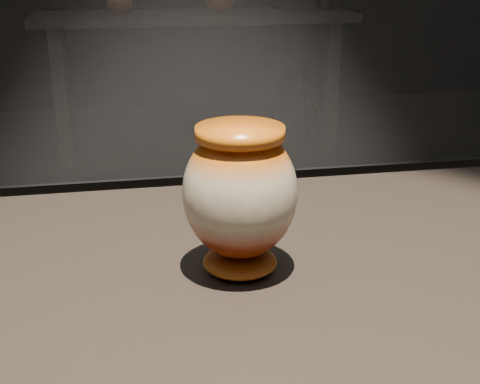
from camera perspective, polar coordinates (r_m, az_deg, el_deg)
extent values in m
cube|color=black|center=(0.83, -11.66, -10.92)|extent=(2.00, 0.80, 0.05)
ellipsoid|color=maroon|center=(0.87, 0.00, -5.95)|extent=(0.12, 0.12, 0.03)
ellipsoid|color=beige|center=(0.84, 0.00, -0.07)|extent=(0.18, 0.18, 0.17)
cylinder|color=orange|center=(0.81, 0.00, 5.09)|extent=(0.14, 0.14, 0.02)
cube|color=black|center=(4.36, -3.88, 14.70)|extent=(2.00, 0.60, 0.05)
cube|color=black|center=(4.40, -14.90, 8.21)|extent=(0.08, 0.50, 0.85)
cube|color=black|center=(4.60, 6.95, 9.24)|extent=(0.08, 0.50, 0.85)
imported|color=#995016|center=(4.33, -10.25, 15.81)|extent=(0.21, 0.21, 0.16)
cylinder|color=#995016|center=(4.45, 5.24, 15.89)|extent=(0.07, 0.07, 0.12)
imported|color=black|center=(4.49, 4.84, 14.11)|extent=(0.64, 0.47, 1.64)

